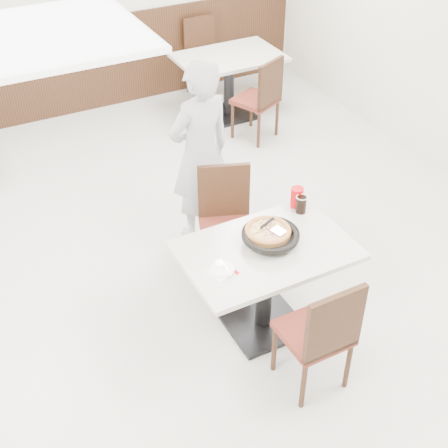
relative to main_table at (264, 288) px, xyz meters
name	(u,v)px	position (x,y,z in m)	size (l,w,h in m)	color
floor	(201,281)	(-0.21, 0.66, -0.38)	(7.00, 7.00, 0.00)	#B1B1AC
wainscot_back	(71,69)	(-0.21, 4.14, 0.18)	(5.90, 0.03, 1.10)	black
main_table	(264,288)	(0.00, 0.00, 0.00)	(1.20, 0.80, 0.75)	beige
chair_near	(314,330)	(0.02, -0.59, 0.10)	(0.42, 0.42, 0.95)	black
chair_far	(227,228)	(0.03, 0.65, 0.10)	(0.42, 0.42, 0.95)	black
trivet	(272,236)	(0.09, 0.08, 0.39)	(0.11, 0.11, 0.04)	black
pizza_pan	(270,238)	(0.05, 0.04, 0.42)	(0.36, 0.36, 0.01)	black
pizza	(268,232)	(0.06, 0.09, 0.44)	(0.32, 0.32, 0.02)	#C2844A
pizza_server	(279,231)	(0.11, 0.03, 0.47)	(0.07, 0.09, 0.00)	white
napkin	(221,272)	(-0.40, -0.08, 0.38)	(0.14, 0.14, 0.00)	white
side_plate	(223,269)	(-0.38, -0.06, 0.38)	(0.17, 0.17, 0.01)	white
fork	(226,269)	(-0.36, -0.08, 0.39)	(0.02, 0.17, 0.00)	white
cola_glass	(301,205)	(0.45, 0.26, 0.44)	(0.08, 0.08, 0.13)	black
red_cup	(297,197)	(0.46, 0.34, 0.45)	(0.10, 0.10, 0.16)	#C2060C
diner_person	(200,153)	(0.10, 1.27, 0.45)	(0.60, 0.40, 1.65)	silver
bg_table_right	(229,86)	(1.40, 3.21, 0.00)	(1.20, 0.80, 0.75)	beige
bg_chair_right_near	(255,98)	(1.41, 2.60, 0.10)	(0.42, 0.42, 0.95)	black
bg_chair_right_far	(206,59)	(1.42, 3.85, 0.10)	(0.42, 0.42, 0.95)	black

